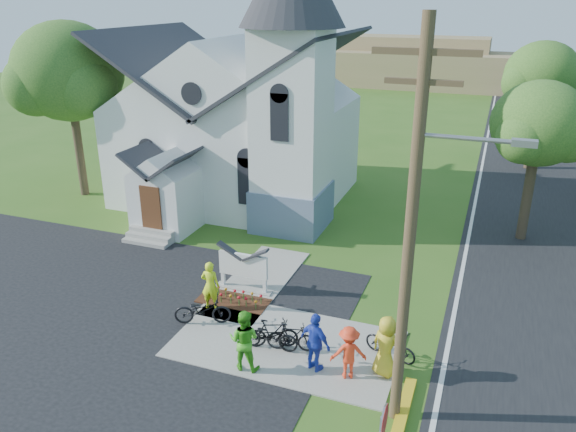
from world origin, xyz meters
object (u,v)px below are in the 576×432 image
at_px(bike_4, 391,344).
at_px(cyclist_3, 349,352).
at_px(bike_3, 272,333).
at_px(cyclist_1, 244,340).
at_px(bike_2, 270,336).
at_px(utility_pole, 414,226).
at_px(church_sign, 243,266).
at_px(bike_1, 292,337).
at_px(cyclist_4, 386,346).
at_px(cyclist_2, 315,342).
at_px(bike_0, 203,310).
at_px(cyclist_0, 210,285).

bearing_deg(bike_4, cyclist_3, 163.18).
bearing_deg(bike_4, bike_3, 120.70).
xyz_separation_m(cyclist_3, bike_4, (0.96, 1.35, -0.37)).
distance_m(cyclist_1, bike_3, 1.38).
bearing_deg(bike_2, utility_pole, -116.16).
height_order(church_sign, bike_4, church_sign).
bearing_deg(church_sign, bike_1, -44.87).
xyz_separation_m(bike_3, cyclist_4, (3.53, -0.09, 0.45)).
distance_m(utility_pole, bike_3, 6.64).
bearing_deg(cyclist_3, cyclist_2, -21.88).
height_order(cyclist_2, bike_3, cyclist_2).
bearing_deg(bike_0, cyclist_2, -126.70).
distance_m(cyclist_1, bike_4, 4.41).
bearing_deg(cyclist_3, cyclist_1, -10.41).
distance_m(cyclist_4, bike_4, 0.99).
height_order(utility_pole, bike_4, utility_pole).
distance_m(cyclist_3, bike_3, 2.66).
bearing_deg(bike_3, utility_pole, -133.39).
xyz_separation_m(bike_0, cyclist_4, (6.20, -0.55, 0.44)).
distance_m(cyclist_2, bike_3, 1.76).
relative_size(cyclist_3, bike_4, 0.96).
bearing_deg(cyclist_2, church_sign, -18.03).
distance_m(bike_0, bike_3, 2.71).
xyz_separation_m(utility_pole, bike_3, (-4.19, 1.68, -4.87)).
bearing_deg(utility_pole, bike_1, 154.30).
bearing_deg(cyclist_4, cyclist_3, 51.06).
relative_size(bike_1, cyclist_4, 0.83).
height_order(church_sign, bike_2, church_sign).
xyz_separation_m(bike_1, cyclist_4, (2.90, -0.13, 0.47)).
bearing_deg(cyclist_0, utility_pole, 149.05).
distance_m(cyclist_0, bike_3, 3.22).
relative_size(church_sign, cyclist_2, 1.19).
distance_m(cyclist_2, bike_2, 1.76).
relative_size(utility_pole, cyclist_3, 6.18).
height_order(cyclist_0, bike_0, cyclist_0).
bearing_deg(church_sign, cyclist_2, -42.49).
height_order(bike_1, bike_2, bike_2).
distance_m(utility_pole, cyclist_3, 4.95).
bearing_deg(utility_pole, cyclist_0, 156.41).
distance_m(bike_2, bike_3, 0.13).
height_order(utility_pole, bike_2, utility_pole).
xyz_separation_m(utility_pole, bike_2, (-4.23, 1.55, -4.88)).
bearing_deg(church_sign, cyclist_1, -64.85).
relative_size(bike_0, bike_4, 1.12).
relative_size(cyclist_3, cyclist_4, 0.87).
xyz_separation_m(bike_0, bike_4, (6.20, 0.31, -0.05)).
height_order(bike_0, bike_4, bike_0).
relative_size(utility_pole, bike_2, 5.55).
xyz_separation_m(cyclist_2, cyclist_3, (0.98, 0.02, -0.11)).
distance_m(cyclist_1, cyclist_3, 3.02).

